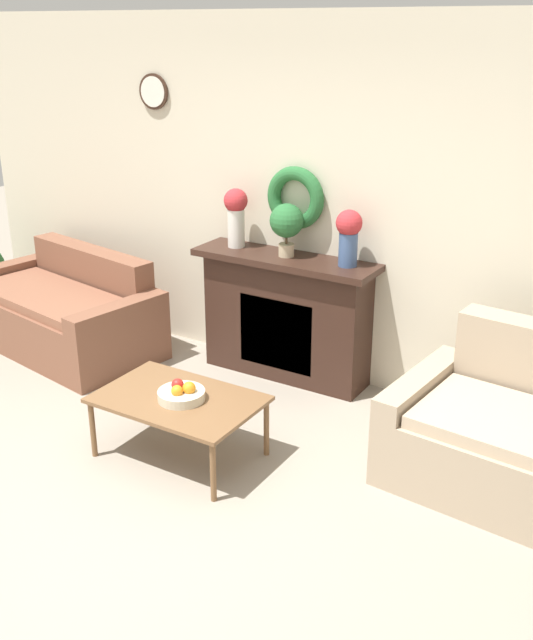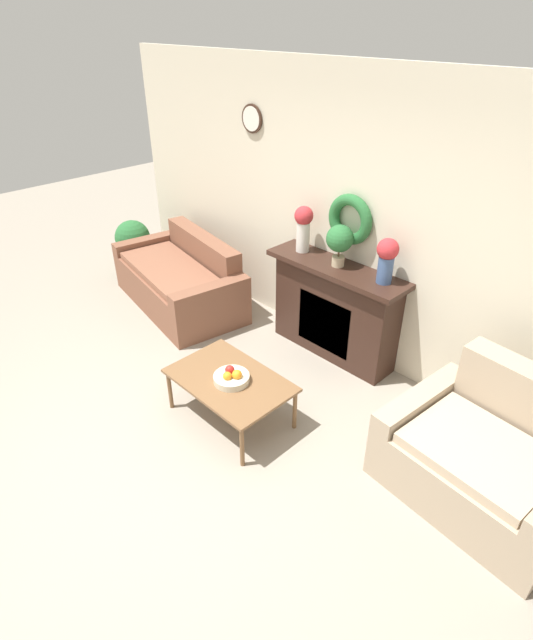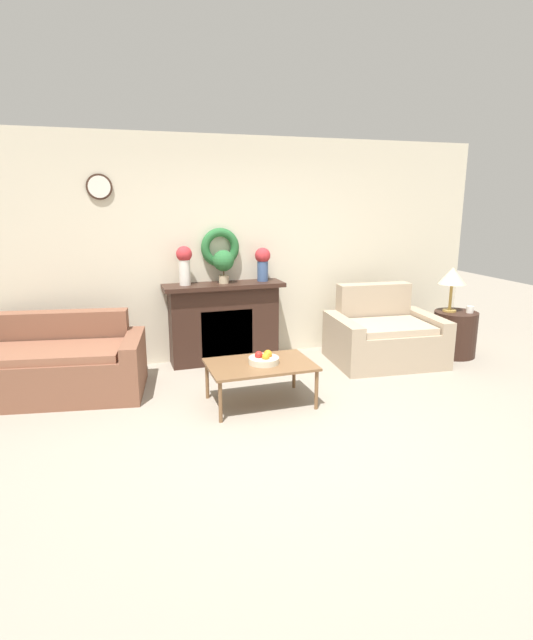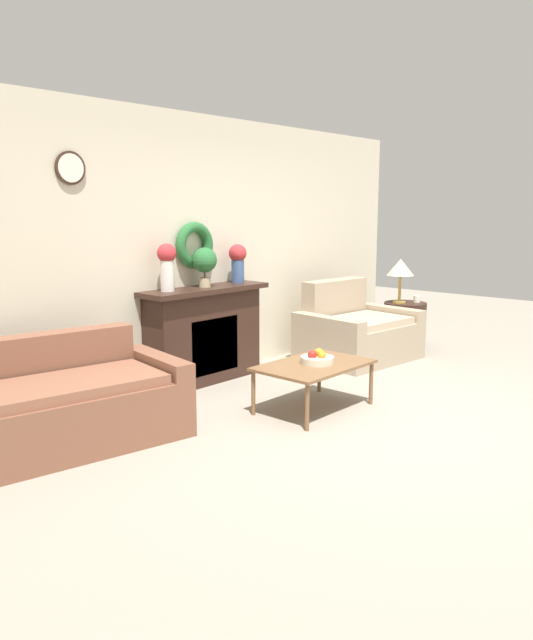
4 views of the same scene
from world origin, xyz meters
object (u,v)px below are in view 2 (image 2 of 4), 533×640
coffee_table (230,382)px  vase_on_mantel_left (303,225)px  fireplace (334,310)px  loveseat_right (487,457)px  fruit_bowl (232,377)px  couch_left (181,281)px  potted_plant_floor_by_couch (133,240)px  vase_on_mantel_right (387,257)px  potted_plant_on_mantel (340,240)px

coffee_table → vase_on_mantel_left: size_ratio=2.23×
fireplace → vase_on_mantel_left: (-0.46, 0.01, 0.75)m
loveseat_right → fruit_bowl: (-1.81, -0.81, 0.15)m
couch_left → potted_plant_floor_by_couch: size_ratio=2.60×
fireplace → vase_on_mantel_right: 0.88m
vase_on_mantel_right → potted_plant_on_mantel: 0.50m
vase_on_mantel_right → potted_plant_on_mantel: vase_on_mantel_right is taller
potted_plant_on_mantel → potted_plant_floor_by_couch: bearing=-172.1°
vase_on_mantel_left → fireplace: bearing=-0.7°
fireplace → couch_left: 1.98m
fireplace → potted_plant_floor_by_couch: size_ratio=1.98×
coffee_table → potted_plant_on_mantel: potted_plant_on_mantel is taller
potted_plant_floor_by_couch → fireplace: bearing=8.2°
loveseat_right → potted_plant_on_mantel: 2.17m
fireplace → coffee_table: fireplace is taller
fireplace → potted_plant_floor_by_couch: fireplace is taller
vase_on_mantel_left → potted_plant_floor_by_couch: (-2.56, -0.44, -0.79)m
fruit_bowl → vase_on_mantel_right: (0.44, 1.41, 0.76)m
coffee_table → potted_plant_on_mantel: (-0.02, 1.38, 0.86)m
vase_on_mantel_right → potted_plant_on_mantel: bearing=-177.7°
loveseat_right → vase_on_mantel_left: bearing=171.0°
vase_on_mantel_right → fireplace: bearing=-179.3°
potted_plant_on_mantel → potted_plant_floor_by_couch: potted_plant_on_mantel is taller
couch_left → fruit_bowl: (1.97, -0.91, 0.16)m
coffee_table → vase_on_mantel_right: bearing=71.3°
potted_plant_on_mantel → potted_plant_floor_by_couch: 3.14m
loveseat_right → fruit_bowl: bearing=-150.6°
potted_plant_floor_by_couch → vase_on_mantel_left: bearing=9.8°
potted_plant_on_mantel → coffee_table: bearing=-89.2°
fireplace → vase_on_mantel_left: bearing=179.3°
vase_on_mantel_right → potted_plant_floor_by_couch: bearing=-172.9°
couch_left → fruit_bowl: size_ratio=6.37×
fruit_bowl → potted_plant_floor_by_couch: bearing=162.5°
coffee_table → fruit_bowl: bearing=-11.1°
coffee_table → loveseat_right: bearing=23.4°
fireplace → vase_on_mantel_left: vase_on_mantel_left is taller
loveseat_right → potted_plant_on_mantel: bearing=168.2°
fireplace → potted_plant_floor_by_couch: 3.04m
coffee_table → vase_on_mantel_left: 1.72m
vase_on_mantel_right → potted_plant_on_mantel: size_ratio=1.03×
fireplace → couch_left: bearing=-165.4°
loveseat_right → coffee_table: 2.02m
vase_on_mantel_left → fruit_bowl: bearing=-69.8°
fireplace → coffee_table: bearing=-89.0°
loveseat_right → fruit_bowl: 1.99m
vase_on_mantel_right → potted_plant_floor_by_couch: 3.62m
loveseat_right → coffee_table: loveseat_right is taller
potted_plant_on_mantel → fruit_bowl: bearing=-87.6°
fruit_bowl → vase_on_mantel_left: (-0.52, 1.41, 0.79)m
vase_on_mantel_left → potted_plant_on_mantel: 0.46m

